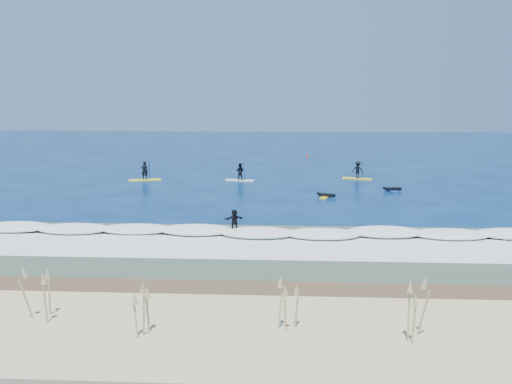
# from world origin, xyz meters

# --- Properties ---
(ground) EXTENTS (160.00, 160.00, 0.00)m
(ground) POSITION_xyz_m (0.00, 0.00, 0.00)
(ground) COLOR #031942
(ground) RESTS_ON ground
(dune) EXTENTS (90.00, 7.00, 2.00)m
(dune) POSITION_xyz_m (0.00, -27.00, 0.00)
(dune) COLOR tan
(dune) RESTS_ON ground
(wet_sand_strip) EXTENTS (90.00, 5.00, 0.08)m
(wet_sand_strip) POSITION_xyz_m (0.00, -21.50, 0.00)
(wet_sand_strip) COLOR #4B3923
(wet_sand_strip) RESTS_ON ground
(shallow_water) EXTENTS (90.00, 13.00, 0.01)m
(shallow_water) POSITION_xyz_m (0.00, -14.00, 0.01)
(shallow_water) COLOR #374B3A
(shallow_water) RESTS_ON ground
(breaking_wave) EXTENTS (40.00, 6.00, 0.30)m
(breaking_wave) POSITION_xyz_m (0.00, -10.00, 0.00)
(breaking_wave) COLOR white
(breaking_wave) RESTS_ON ground
(whitewater) EXTENTS (34.00, 5.00, 0.02)m
(whitewater) POSITION_xyz_m (0.00, -13.00, 0.00)
(whitewater) COLOR silver
(whitewater) RESTS_ON ground
(dune_grass) EXTENTS (40.00, 4.00, 1.70)m
(dune_grass) POSITION_xyz_m (0.00, -27.00, 1.85)
(dune_grass) COLOR tan
(dune_grass) RESTS_ON dune
(sup_paddler_left) EXTENTS (3.30, 1.65, 2.25)m
(sup_paddler_left) POSITION_xyz_m (-11.62, 11.26, 0.70)
(sup_paddler_left) COLOR #FFF81B
(sup_paddler_left) RESTS_ON ground
(sup_paddler_center) EXTENTS (3.04, 1.32, 2.07)m
(sup_paddler_center) POSITION_xyz_m (-1.98, 11.53, 0.77)
(sup_paddler_center) COLOR white
(sup_paddler_center) RESTS_ON ground
(sup_paddler_right) EXTENTS (3.14, 1.70, 2.14)m
(sup_paddler_right) POSITION_xyz_m (9.99, 13.28, 0.84)
(sup_paddler_right) COLOR yellow
(sup_paddler_right) RESTS_ON ground
(prone_paddler_near) EXTENTS (1.60, 2.11, 0.43)m
(prone_paddler_near) POSITION_xyz_m (6.10, 3.00, 0.15)
(prone_paddler_near) COLOR yellow
(prone_paddler_near) RESTS_ON ground
(prone_paddler_far) EXTENTS (1.71, 2.20, 0.45)m
(prone_paddler_far) POSITION_xyz_m (12.27, 6.30, 0.15)
(prone_paddler_far) COLOR #163BAC
(prone_paddler_far) RESTS_ON ground
(wave_surfer) EXTENTS (2.10, 1.21, 1.47)m
(wave_surfer) POSITION_xyz_m (-0.53, -9.95, 0.83)
(wave_surfer) COLOR silver
(wave_surfer) RESTS_ON breaking_wave
(marker_buoy) EXTENTS (0.25, 0.25, 0.60)m
(marker_buoy) POSITION_xyz_m (5.45, 31.35, 0.26)
(marker_buoy) COLOR #F73716
(marker_buoy) RESTS_ON ground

